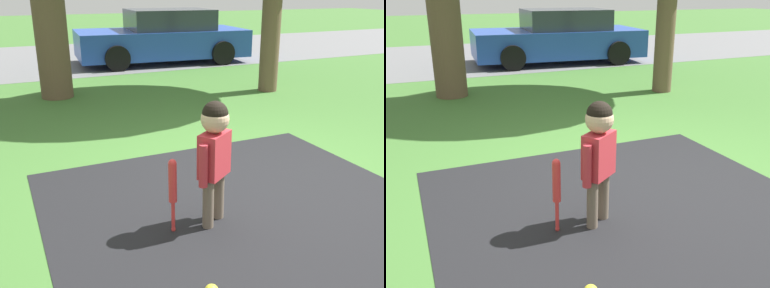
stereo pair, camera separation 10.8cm
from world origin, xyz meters
TOP-DOWN VIEW (x-y plane):
  - ground_plane at (0.00, 0.00)m, footprint 60.00×60.00m
  - street_strip at (0.00, 8.76)m, footprint 40.00×6.00m
  - child at (-0.79, -0.57)m, footprint 0.34×0.28m
  - baseball_bat at (-1.12, -0.56)m, footprint 0.06×0.06m
  - parked_car at (1.72, 7.01)m, footprint 4.26×2.32m

SIDE VIEW (x-z plane):
  - ground_plane at x=0.00m, z-range 0.00..0.00m
  - street_strip at x=0.00m, z-range 0.00..0.01m
  - baseball_bat at x=-1.12m, z-range 0.09..0.68m
  - parked_car at x=1.72m, z-range -0.04..1.24m
  - child at x=-0.79m, z-range 0.15..1.13m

